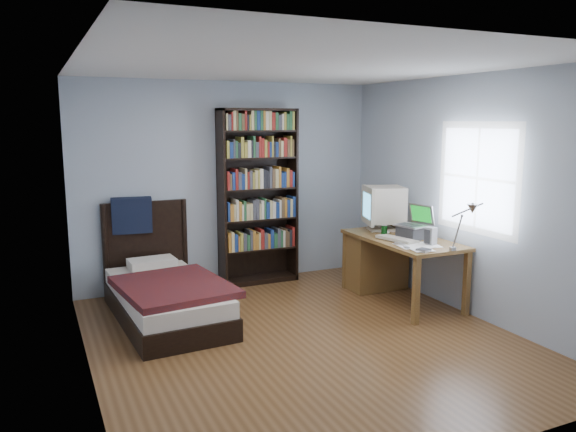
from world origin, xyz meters
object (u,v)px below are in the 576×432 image
at_px(crt_monitor, 383,205).
at_px(speaker, 431,236).
at_px(soda_can, 384,231).
at_px(bookshelf, 258,197).
at_px(laptop, 412,229).
at_px(desk, 382,258).
at_px(keyboard, 397,239).
at_px(bed, 164,293).
at_px(desk_lamp, 470,214).

relative_size(crt_monitor, speaker, 3.12).
xyz_separation_m(speaker, soda_can, (-0.19, 0.59, -0.03)).
bearing_deg(bookshelf, soda_can, -48.77).
bearing_deg(laptop, crt_monitor, 90.58).
height_order(soda_can, bookshelf, bookshelf).
relative_size(desk, keyboard, 3.14).
xyz_separation_m(laptop, speaker, (0.01, -0.32, -0.01)).
distance_m(desk, bed, 2.58).
bearing_deg(speaker, crt_monitor, 75.11).
xyz_separation_m(desk, desk_lamp, (-0.01, -1.44, 0.75)).
distance_m(desk_lamp, soda_can, 1.28).
bearing_deg(bed, desk, -4.24).
xyz_separation_m(crt_monitor, soda_can, (-0.18, -0.30, -0.24)).
xyz_separation_m(crt_monitor, keyboard, (-0.19, -0.58, -0.29)).
bearing_deg(bookshelf, keyboard, -54.87).
bearing_deg(bed, laptop, -14.52).
bearing_deg(crt_monitor, speaker, -89.23).
xyz_separation_m(desk, speaker, (0.06, -0.81, 0.41)).
height_order(bookshelf, bed, bookshelf).
bearing_deg(keyboard, desk, 60.04).
relative_size(laptop, bed, 0.19).
xyz_separation_m(desk_lamp, bookshelf, (-1.17, 2.43, -0.07)).
bearing_deg(desk, keyboard, -106.31).
bearing_deg(crt_monitor, laptop, -89.42).
height_order(desk, bookshelf, bookshelf).
bearing_deg(desk, laptop, -83.75).
bearing_deg(desk, soda_can, -119.53).
height_order(desk, keyboard, keyboard).
bearing_deg(desk_lamp, bookshelf, 115.77).
distance_m(laptop, bookshelf, 1.94).
xyz_separation_m(keyboard, bed, (-2.42, 0.69, -0.49)).
height_order(crt_monitor, desk_lamp, desk_lamp).
relative_size(desk_lamp, speaker, 2.89).
distance_m(crt_monitor, bed, 2.73).
relative_size(laptop, keyboard, 0.81).
relative_size(bookshelf, bed, 1.07).
height_order(keyboard, bookshelf, bookshelf).
height_order(crt_monitor, keyboard, crt_monitor).
xyz_separation_m(desk, bookshelf, (-1.19, 0.98, 0.68)).
xyz_separation_m(soda_can, bookshelf, (-1.06, 1.21, 0.30)).
height_order(crt_monitor, laptop, crt_monitor).
xyz_separation_m(crt_monitor, speaker, (0.01, -0.89, -0.21)).
bearing_deg(desk, bed, 175.76).
xyz_separation_m(desk_lamp, keyboard, (-0.13, 0.95, -0.42)).
bearing_deg(laptop, desk_lamp, -94.07).
bearing_deg(bed, desk_lamp, -32.65).
distance_m(speaker, soda_can, 0.62).
height_order(laptop, speaker, laptop).
bearing_deg(speaker, bookshelf, 109.10).
relative_size(desk, laptop, 3.86).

